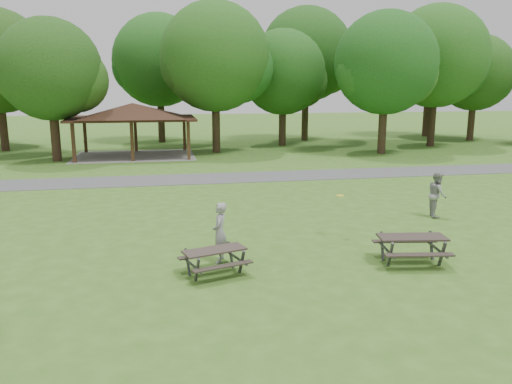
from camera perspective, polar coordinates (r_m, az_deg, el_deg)
name	(u,v)px	position (r m, az deg, el deg)	size (l,w,h in m)	color
ground	(248,270)	(13.65, -0.95, -8.95)	(160.00, 160.00, 0.00)	#39671D
asphalt_path	(203,179)	(27.09, -6.10, 1.54)	(120.00, 3.20, 0.02)	#4A4A4C
pavilion	(133,113)	(36.65, -13.90, 8.76)	(8.60, 7.01, 3.76)	#362013
tree_row_d	(52,73)	(35.74, -22.33, 12.51)	(6.93, 6.60, 9.27)	black
tree_row_e	(216,60)	(37.88, -4.56, 14.79)	(8.40, 8.00, 11.02)	black
tree_row_f	(284,75)	(42.37, 3.20, 13.23)	(7.35, 7.00, 9.55)	#302115
tree_row_g	(387,66)	(38.26, 14.70, 13.74)	(7.77, 7.40, 10.25)	#2F2014
tree_row_h	(437,60)	(44.19, 20.01, 14.03)	(8.61, 8.20, 11.37)	black
tree_row_i	(476,75)	(50.31, 23.84, 12.13)	(7.14, 6.80, 9.52)	#312016
tree_deep_b	(160,63)	(45.63, -10.89, 14.26)	(8.40, 8.00, 11.13)	black
tree_deep_c	(307,58)	(46.60, 5.87, 15.04)	(8.82, 8.40, 11.90)	#322316
tree_deep_d	(431,64)	(53.11, 19.32, 13.61)	(8.40, 8.00, 11.27)	#311E15
picnic_table_middle	(215,255)	(13.26, -4.76, -7.22)	(1.95, 1.73, 0.71)	#322824
picnic_table_far	(412,243)	(14.67, 17.38, -5.55)	(2.07, 1.76, 0.81)	#2E2521
frisbee_in_flight	(340,196)	(16.45, 9.58, -0.42)	(0.35, 0.35, 0.02)	yellow
frisbee_thrower	(220,232)	(14.08, -4.16, -4.64)	(0.62, 0.41, 1.71)	gray
frisbee_catcher	(437,194)	(20.12, 19.99, -0.26)	(0.84, 0.66, 1.73)	#949396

